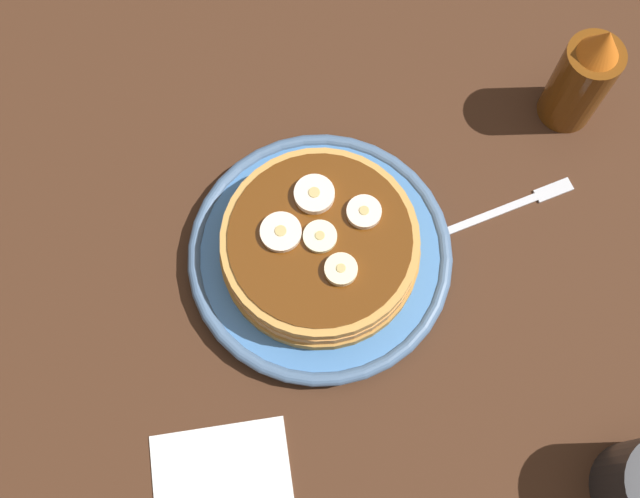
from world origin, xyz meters
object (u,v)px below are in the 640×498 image
napkin (224,496)px  plate (320,255)px  banana_slice_2 (365,214)px  syrup_bottle (582,78)px  pancake_stack (323,244)px  banana_slice_3 (337,272)px  banana_slice_1 (281,232)px  banana_slice_0 (321,234)px  fork (515,205)px  banana_slice_4 (314,195)px

napkin → plate: bearing=38.4°
banana_slice_2 → napkin: banana_slice_2 is taller
banana_slice_2 → syrup_bottle: 23.20cm
pancake_stack → banana_slice_3: 4.05cm
banana_slice_2 → banana_slice_1: bearing=162.4°
banana_slice_0 → fork: bearing=-15.2°
banana_slice_4 → fork: banana_slice_4 is taller
banana_slice_2 → banana_slice_3: (-4.56, -3.07, 0.05)cm
banana_slice_1 → banana_slice_3: size_ratio=1.27×
pancake_stack → banana_slice_0: banana_slice_0 is taller
banana_slice_4 → banana_slice_2: bearing=-52.9°
plate → fork: plate is taller
banana_slice_4 → napkin: 25.22cm
banana_slice_2 → napkin: bearing=-148.0°
banana_slice_3 → napkin: (-16.26, -9.93, -5.72)cm
napkin → fork: fork is taller
banana_slice_4 → banana_slice_0: bearing=-110.9°
banana_slice_1 → banana_slice_0: bearing=-32.2°
plate → banana_slice_1: (-2.54, 1.92, 4.70)cm
banana_slice_1 → banana_slice_3: 5.62cm
banana_slice_0 → syrup_bottle: 27.11cm
pancake_stack → banana_slice_0: 2.15cm
banana_slice_3 → fork: (18.07, -1.27, -5.62)cm
plate → fork: (17.67, -4.54, -0.86)cm
plate → banana_slice_2: banana_slice_2 is taller
banana_slice_1 → napkin: banana_slice_1 is taller
pancake_stack → banana_slice_2: bearing=-3.3°
plate → fork: size_ratio=1.76×
banana_slice_0 → napkin: bearing=-141.6°
pancake_stack → banana_slice_1: banana_slice_1 is taller
banana_slice_0 → napkin: banana_slice_0 is taller
banana_slice_2 → fork: banana_slice_2 is taller
banana_slice_2 → napkin: (-20.81, -13.01, -5.67)cm
banana_slice_1 → banana_slice_2: size_ratio=1.18×
banana_slice_3 → banana_slice_4: 6.90cm
plate → banana_slice_3: banana_slice_3 is taller
pancake_stack → plate: bearing=-175.0°
plate → banana_slice_1: 5.67cm
plate → banana_slice_3: (-0.40, -3.27, 4.76)cm
syrup_bottle → banana_slice_0: bearing=-178.0°
pancake_stack → syrup_bottle: 27.11cm
banana_slice_4 → syrup_bottle: (25.87, -2.26, -0.41)cm
fork → syrup_bottle: syrup_bottle is taller
banana_slice_0 → banana_slice_3: banana_slice_3 is taller
napkin → syrup_bottle: (43.97, 14.32, 5.32)cm
napkin → syrup_bottle: syrup_bottle is taller
napkin → fork: (34.33, 8.66, 0.10)cm
fork → banana_slice_2: bearing=162.2°
napkin → banana_slice_4: bearing=42.5°
banana_slice_4 → syrup_bottle: 25.97cm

